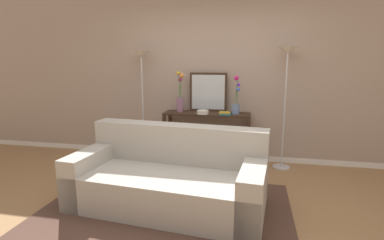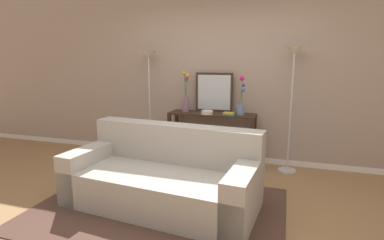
{
  "view_description": "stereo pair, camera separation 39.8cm",
  "coord_description": "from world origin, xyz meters",
  "px_view_note": "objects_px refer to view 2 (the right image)",
  "views": [
    {
      "loc": [
        0.59,
        -2.91,
        1.63
      ],
      "look_at": [
        -0.2,
        0.91,
        0.86
      ],
      "focal_mm": 28.05,
      "sensor_mm": 36.0,
      "label": 1
    },
    {
      "loc": [
        0.98,
        -2.81,
        1.63
      ],
      "look_at": [
        -0.2,
        0.91,
        0.86
      ],
      "focal_mm": 28.05,
      "sensor_mm": 36.0,
      "label": 2
    }
  ],
  "objects_px": {
    "floor_lamp_right": "(293,75)",
    "vase_tall_flowers": "(186,97)",
    "wall_mirror": "(214,92)",
    "vase_short_flowers": "(241,104)",
    "book_row_under_console": "(189,157)",
    "couch": "(164,178)",
    "book_stack": "(229,114)",
    "floor_lamp_left": "(149,75)",
    "fruit_bowl": "(207,112)",
    "console_table": "(212,129)"
  },
  "relations": [
    {
      "from": "vase_tall_flowers",
      "to": "floor_lamp_left",
      "type": "bearing_deg",
      "value": -176.78
    },
    {
      "from": "wall_mirror",
      "to": "vase_short_flowers",
      "type": "xyz_separation_m",
      "value": [
        0.46,
        -0.16,
        -0.14
      ]
    },
    {
      "from": "couch",
      "to": "vase_short_flowers",
      "type": "height_order",
      "value": "vase_short_flowers"
    },
    {
      "from": "floor_lamp_right",
      "to": "vase_tall_flowers",
      "type": "distance_m",
      "value": 1.66
    },
    {
      "from": "wall_mirror",
      "to": "vase_tall_flowers",
      "type": "height_order",
      "value": "vase_tall_flowers"
    },
    {
      "from": "couch",
      "to": "book_row_under_console",
      "type": "distance_m",
      "value": 1.55
    },
    {
      "from": "console_table",
      "to": "wall_mirror",
      "type": "bearing_deg",
      "value": 93.08
    },
    {
      "from": "vase_tall_flowers",
      "to": "book_row_under_console",
      "type": "distance_m",
      "value": 1.0
    },
    {
      "from": "floor_lamp_right",
      "to": "vase_short_flowers",
      "type": "height_order",
      "value": "floor_lamp_right"
    },
    {
      "from": "couch",
      "to": "book_stack",
      "type": "height_order",
      "value": "couch"
    },
    {
      "from": "fruit_bowl",
      "to": "book_stack",
      "type": "bearing_deg",
      "value": -1.01
    },
    {
      "from": "console_table",
      "to": "wall_mirror",
      "type": "height_order",
      "value": "wall_mirror"
    },
    {
      "from": "wall_mirror",
      "to": "book_row_under_console",
      "type": "bearing_deg",
      "value": -156.7
    },
    {
      "from": "floor_lamp_left",
      "to": "book_stack",
      "type": "distance_m",
      "value": 1.48
    },
    {
      "from": "vase_tall_flowers",
      "to": "fruit_bowl",
      "type": "height_order",
      "value": "vase_tall_flowers"
    },
    {
      "from": "couch",
      "to": "book_stack",
      "type": "bearing_deg",
      "value": 70.79
    },
    {
      "from": "book_stack",
      "to": "floor_lamp_left",
      "type": "bearing_deg",
      "value": 174.71
    },
    {
      "from": "floor_lamp_right",
      "to": "book_row_under_console",
      "type": "relative_size",
      "value": 4.95
    },
    {
      "from": "book_stack",
      "to": "vase_tall_flowers",
      "type": "bearing_deg",
      "value": 167.71
    },
    {
      "from": "floor_lamp_left",
      "to": "floor_lamp_right",
      "type": "distance_m",
      "value": 2.24
    },
    {
      "from": "book_stack",
      "to": "book_row_under_console",
      "type": "xyz_separation_m",
      "value": [
        -0.67,
        0.13,
        -0.79
      ]
    },
    {
      "from": "couch",
      "to": "fruit_bowl",
      "type": "xyz_separation_m",
      "value": [
        0.14,
        1.4,
        0.55
      ]
    },
    {
      "from": "floor_lamp_left",
      "to": "fruit_bowl",
      "type": "relative_size",
      "value": 9.74
    },
    {
      "from": "couch",
      "to": "vase_short_flowers",
      "type": "relative_size",
      "value": 3.8
    },
    {
      "from": "wall_mirror",
      "to": "vase_short_flowers",
      "type": "relative_size",
      "value": 1.07
    },
    {
      "from": "wall_mirror",
      "to": "fruit_bowl",
      "type": "bearing_deg",
      "value": -97.76
    },
    {
      "from": "floor_lamp_right",
      "to": "floor_lamp_left",
      "type": "bearing_deg",
      "value": 180.0
    },
    {
      "from": "floor_lamp_right",
      "to": "couch",
      "type": "bearing_deg",
      "value": -131.87
    },
    {
      "from": "couch",
      "to": "wall_mirror",
      "type": "distance_m",
      "value": 1.88
    },
    {
      "from": "floor_lamp_right",
      "to": "vase_short_flowers",
      "type": "distance_m",
      "value": 0.85
    },
    {
      "from": "couch",
      "to": "fruit_bowl",
      "type": "relative_size",
      "value": 12.12
    },
    {
      "from": "floor_lamp_right",
      "to": "book_stack",
      "type": "xyz_separation_m",
      "value": [
        -0.88,
        -0.13,
        -0.59
      ]
    },
    {
      "from": "wall_mirror",
      "to": "console_table",
      "type": "bearing_deg",
      "value": -86.92
    },
    {
      "from": "console_table",
      "to": "wall_mirror",
      "type": "xyz_separation_m",
      "value": [
        -0.01,
        0.16,
        0.56
      ]
    },
    {
      "from": "vase_short_flowers",
      "to": "fruit_bowl",
      "type": "distance_m",
      "value": 0.53
    },
    {
      "from": "couch",
      "to": "book_row_under_console",
      "type": "xyz_separation_m",
      "value": [
        -0.19,
        1.52,
        -0.25
      ]
    },
    {
      "from": "wall_mirror",
      "to": "floor_lamp_left",
      "type": "bearing_deg",
      "value": -171.48
    },
    {
      "from": "couch",
      "to": "floor_lamp_right",
      "type": "xyz_separation_m",
      "value": [
        1.36,
        1.52,
        1.13
      ]
    },
    {
      "from": "console_table",
      "to": "book_row_under_console",
      "type": "height_order",
      "value": "console_table"
    },
    {
      "from": "floor_lamp_right",
      "to": "wall_mirror",
      "type": "xyz_separation_m",
      "value": [
        -1.18,
        0.16,
        -0.3
      ]
    },
    {
      "from": "vase_tall_flowers",
      "to": "vase_short_flowers",
      "type": "height_order",
      "value": "vase_tall_flowers"
    },
    {
      "from": "fruit_bowl",
      "to": "book_row_under_console",
      "type": "relative_size",
      "value": 0.49
    },
    {
      "from": "console_table",
      "to": "book_row_under_console",
      "type": "xyz_separation_m",
      "value": [
        -0.38,
        -0.0,
        -0.51
      ]
    },
    {
      "from": "floor_lamp_left",
      "to": "vase_short_flowers",
      "type": "distance_m",
      "value": 1.58
    },
    {
      "from": "floor_lamp_right",
      "to": "vase_tall_flowers",
      "type": "bearing_deg",
      "value": 178.75
    },
    {
      "from": "floor_lamp_left",
      "to": "fruit_bowl",
      "type": "distance_m",
      "value": 1.17
    },
    {
      "from": "wall_mirror",
      "to": "book_stack",
      "type": "bearing_deg",
      "value": -43.06
    },
    {
      "from": "couch",
      "to": "wall_mirror",
      "type": "relative_size",
      "value": 3.56
    },
    {
      "from": "floor_lamp_right",
      "to": "book_stack",
      "type": "height_order",
      "value": "floor_lamp_right"
    },
    {
      "from": "floor_lamp_right",
      "to": "console_table",
      "type": "bearing_deg",
      "value": 179.98
    }
  ]
}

